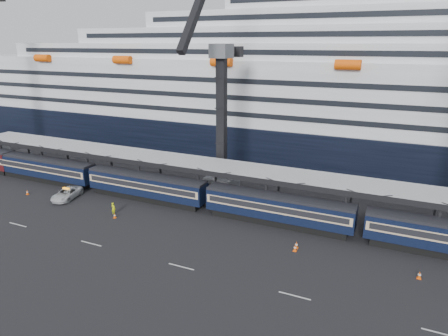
{
  "coord_description": "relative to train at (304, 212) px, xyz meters",
  "views": [
    {
      "loc": [
        5.08,
        -35.19,
        22.22
      ],
      "look_at": [
        -15.5,
        10.0,
        6.51
      ],
      "focal_mm": 32.0,
      "sensor_mm": 36.0,
      "label": 1
    }
  ],
  "objects": [
    {
      "name": "worker",
      "position": [
        -24.35,
        -6.33,
        -1.35
      ],
      "size": [
        0.66,
        0.47,
        1.7
      ],
      "primitive_type": "imported",
      "rotation": [
        0.0,
        0.0,
        3.03
      ],
      "color": "#CBDE0B",
      "rests_on": "ground"
    },
    {
      "name": "train",
      "position": [
        0.0,
        0.0,
        0.0
      ],
      "size": [
        133.05,
        3.0,
        4.05
      ],
      "color": "black",
      "rests_on": "ground"
    },
    {
      "name": "canopy",
      "position": [
        4.65,
        4.0,
        3.05
      ],
      "size": [
        130.0,
        6.25,
        5.53
      ],
      "color": "#96999E",
      "rests_on": "ground"
    },
    {
      "name": "traffic_cone_b",
      "position": [
        -23.44,
        -7.22,
        -1.85
      ],
      "size": [
        0.36,
        0.36,
        0.72
      ],
      "color": "#FB5507",
      "rests_on": "ground"
    },
    {
      "name": "traffic_cone_a",
      "position": [
        -41.13,
        -5.93,
        -1.83
      ],
      "size": [
        0.38,
        0.38,
        0.75
      ],
      "color": "#FB5507",
      "rests_on": "ground"
    },
    {
      "name": "pickup_truck",
      "position": [
        -34.34,
        -4.67,
        -1.43
      ],
      "size": [
        3.75,
        6.0,
        1.55
      ],
      "primitive_type": "imported",
      "rotation": [
        0.0,
        0.0,
        0.23
      ],
      "color": "silver",
      "rests_on": "ground"
    },
    {
      "name": "traffic_cone_d",
      "position": [
        0.5,
        -5.24,
        -1.78
      ],
      "size": [
        0.43,
        0.43,
        0.86
      ],
      "color": "#FB5507",
      "rests_on": "ground"
    },
    {
      "name": "ground",
      "position": [
        4.65,
        -10.0,
        -2.2
      ],
      "size": [
        260.0,
        260.0,
        0.0
      ],
      "primitive_type": "plane",
      "color": "black",
      "rests_on": "ground"
    },
    {
      "name": "traffic_cone_c",
      "position": [
        0.52,
        -5.94,
        -1.8
      ],
      "size": [
        0.41,
        0.41,
        0.82
      ],
      "color": "#FB5507",
      "rests_on": "ground"
    },
    {
      "name": "traffic_cone_e",
      "position": [
        13.05,
        -6.18,
        -1.79
      ],
      "size": [
        0.41,
        0.41,
        0.82
      ],
      "color": "#FB5507",
      "rests_on": "ground"
    },
    {
      "name": "crane_dark_near",
      "position": [
        -15.35,
        8.59,
        9.73
      ],
      "size": [
        4.5,
        17.75,
        35.08
      ],
      "color": "#46484D",
      "rests_on": "ground"
    },
    {
      "name": "cruise_ship",
      "position": [
        3.57,
        35.99,
        10.14
      ],
      "size": [
        214.09,
        28.84,
        34.0
      ],
      "color": "black",
      "rests_on": "ground"
    }
  ]
}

